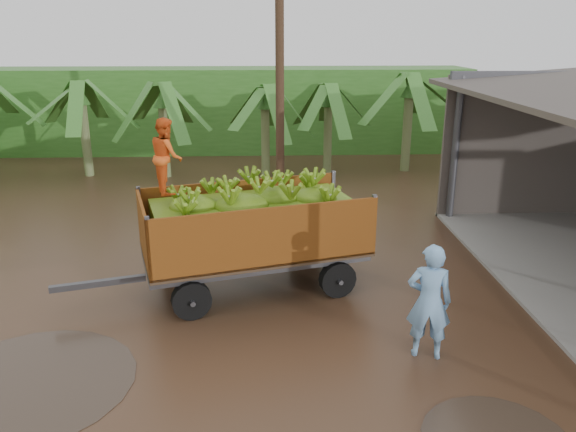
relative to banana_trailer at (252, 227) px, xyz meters
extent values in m
plane|color=black|center=(0.24, -1.36, -1.34)|extent=(100.00, 100.00, 0.00)
cube|color=#2D661E|center=(-1.76, 14.64, 0.46)|extent=(22.00, 3.00, 3.60)
cube|color=#47474C|center=(-2.93, -0.85, -0.81)|extent=(1.73, 0.60, 0.12)
imported|color=#E9581B|center=(-1.64, 0.09, 1.45)|extent=(0.76, 0.86, 1.49)
imported|color=#75A6D6|center=(2.88, -2.73, -0.36)|extent=(0.80, 0.62, 1.96)
cylinder|color=#47301E|center=(0.72, 5.16, 2.62)|extent=(0.24, 0.24, 7.94)
camera|label=1|loc=(0.27, -10.74, 3.75)|focal=35.00mm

